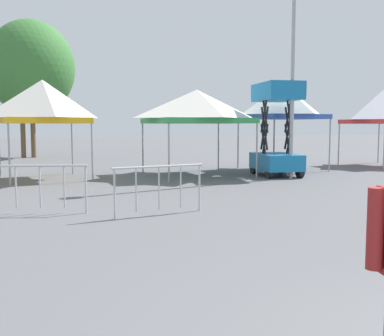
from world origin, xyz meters
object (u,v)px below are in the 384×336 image
Objects in this scene: canopy_tent_right_of_center at (383,107)px; tree_behind_tents_right at (21,68)px; tree_behind_tents_left at (31,68)px; crowd_barrier_near_person at (159,180)px; light_pole_near_lift at (294,33)px; canopy_tent_behind_center at (283,102)px; crowd_barrier_by_lift at (40,179)px; canopy_tent_far_left at (43,102)px; scissor_lift at (276,147)px; canopy_tent_left_of_center at (197,107)px.

canopy_tent_right_of_center is 20.00m from tree_behind_tents_right.
tree_behind_tents_left reaches higher than crowd_barrier_near_person.
crowd_barrier_near_person is at bearing -148.12° from light_pole_near_lift.
canopy_tent_behind_center is at bearing -55.04° from tree_behind_tents_left.
canopy_tent_right_of_center is 17.20m from crowd_barrier_by_lift.
canopy_tent_far_left reaches higher than crowd_barrier_near_person.
tree_behind_tents_left is at bearing 90.90° from crowd_barrier_near_person.
crowd_barrier_by_lift is (-10.81, -5.74, -2.17)m from canopy_tent_behind_center.
canopy_tent_behind_center is at bearing 175.20° from canopy_tent_right_of_center.
scissor_lift is 0.49× the size of tree_behind_tents_right.
light_pole_near_lift is (-1.68, -2.77, 2.28)m from canopy_tent_behind_center.
canopy_tent_right_of_center is 7.37m from scissor_lift.
canopy_tent_right_of_center is 1.02× the size of scissor_lift.
canopy_tent_left_of_center is 1.07× the size of canopy_tent_right_of_center.
canopy_tent_left_of_center is 0.41× the size of light_pole_near_lift.
tree_behind_tents_right reaches higher than canopy_tent_behind_center.
canopy_tent_behind_center reaches higher than canopy_tent_right_of_center.
canopy_tent_left_of_center is 1.09× the size of scissor_lift.
light_pole_near_lift is (-0.06, -0.99, 4.10)m from scissor_lift.
crowd_barrier_by_lift is 0.92× the size of crowd_barrier_near_person.
canopy_tent_far_left is 6.90m from crowd_barrier_by_lift.
canopy_tent_far_left is 1.68× the size of crowd_barrier_near_person.
scissor_lift is 8.67m from crowd_barrier_near_person.
crowd_barrier_near_person is (-6.83, -4.25, -4.45)m from light_pole_near_lift.
crowd_barrier_near_person is (2.29, -1.28, 0.00)m from crowd_barrier_by_lift.
crowd_barrier_by_lift is at bearing -98.64° from canopy_tent_far_left.
light_pole_near_lift is 10.58m from crowd_barrier_by_lift.
tree_behind_tents_left is 4.17× the size of crowd_barrier_by_lift.
canopy_tent_far_left is 8.75m from scissor_lift.
crowd_barrier_near_person is (0.31, -19.64, -4.54)m from tree_behind_tents_left.
canopy_tent_far_left is at bearing 168.95° from canopy_tent_left_of_center.
tree_behind_tents_right reaches higher than canopy_tent_left_of_center.
tree_behind_tents_left is at bearing 137.48° from canopy_tent_right_of_center.
crowd_barrier_by_lift and crowd_barrier_near_person have the same top height.
tree_behind_tents_right is (-0.56, 0.13, 0.00)m from tree_behind_tents_left.
tree_behind_tents_left reaches higher than tree_behind_tents_right.
tree_behind_tents_right reaches higher than crowd_barrier_near_person.
canopy_tent_behind_center is 0.45× the size of tree_behind_tents_left.
tree_behind_tents_right is (0.43, 11.95, 2.54)m from canopy_tent_far_left.
canopy_tent_right_of_center reaches higher than scissor_lift.
canopy_tent_behind_center reaches higher than scissor_lift.
canopy_tent_right_of_center is 0.39× the size of light_pole_near_lift.
light_pole_near_lift is (2.60, -2.48, 2.56)m from canopy_tent_left_of_center.
light_pole_near_lift reaches higher than crowd_barrier_near_person.
crowd_barrier_by_lift is (-1.42, -18.48, -4.55)m from tree_behind_tents_right.
tree_behind_tents_right reaches higher than crowd_barrier_by_lift.
tree_behind_tents_left is at bearing 114.90° from light_pole_near_lift.
canopy_tent_left_of_center is 8.71m from crowd_barrier_by_lift.
canopy_tent_left_of_center is 13.93m from tree_behind_tents_left.
crowd_barrier_near_person is at bearing -29.18° from crowd_barrier_by_lift.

